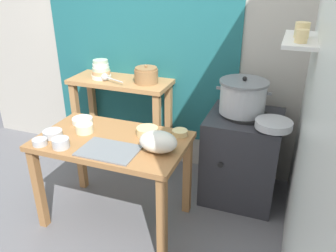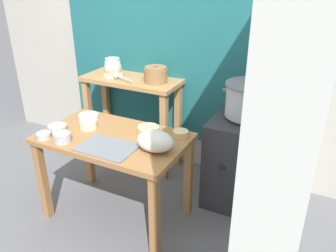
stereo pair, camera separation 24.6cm
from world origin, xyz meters
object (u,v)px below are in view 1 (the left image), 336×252
object	(u,v)px
bowl_stack_enamel	(101,70)
prep_table	(113,152)
prep_bowl_5	(40,142)
prep_bowl_0	(84,128)
prep_bowl_1	(53,133)
stove_block	(241,156)
ladle	(106,77)
prep_bowl_4	(180,133)
clay_pot	(146,75)
plastic_bag	(158,142)
prep_bowl_6	(61,143)
back_shelf_table	(121,102)
prep_bowl_3	(82,120)
steamer_pot	(243,97)
wide_pan	(274,124)
prep_bowl_2	(147,131)
serving_tray	(109,151)

from	to	relation	value
bowl_stack_enamel	prep_table	bearing A→B (deg)	-56.16
prep_bowl_5	prep_bowl_0	bearing A→B (deg)	57.16
prep_bowl_1	stove_block	bearing A→B (deg)	31.24
ladle	prep_bowl_4	distance (m)	1.03
stove_block	prep_bowl_5	xyz separation A→B (m)	(-1.30, -0.92, 0.36)
prep_table	prep_bowl_0	bearing A→B (deg)	173.63
clay_pot	plastic_bag	world-z (taller)	clay_pot
prep_bowl_6	prep_bowl_0	bearing A→B (deg)	85.77
plastic_bag	prep_bowl_4	distance (m)	0.29
back_shelf_table	stove_block	world-z (taller)	back_shelf_table
stove_block	prep_bowl_3	bearing A→B (deg)	-157.76
steamer_pot	clay_pot	bearing A→B (deg)	172.98
steamer_pot	plastic_bag	distance (m)	0.87
clay_pot	prep_table	bearing A→B (deg)	-85.18
prep_bowl_6	prep_bowl_4	bearing A→B (deg)	32.97
wide_pan	stove_block	bearing A→B (deg)	139.83
prep_bowl_0	prep_bowl_1	distance (m)	0.23
bowl_stack_enamel	back_shelf_table	bearing A→B (deg)	6.18
stove_block	prep_bowl_3	distance (m)	1.37
steamer_pot	prep_bowl_3	bearing A→B (deg)	-156.27
steamer_pot	plastic_bag	bearing A→B (deg)	-120.83
plastic_bag	stove_block	bearing A→B (deg)	56.20
prep_bowl_2	stove_block	bearing A→B (deg)	38.44
prep_table	serving_tray	xyz separation A→B (m)	(0.07, -0.17, 0.12)
back_shelf_table	steamer_pot	distance (m)	1.19
stove_block	prep_bowl_1	bearing A→B (deg)	-148.76
prep_bowl_4	prep_bowl_6	size ratio (longest dim) A/B	0.98
clay_pot	prep_bowl_2	distance (m)	0.74
prep_bowl_4	back_shelf_table	bearing A→B (deg)	143.96
prep_bowl_0	prep_bowl_4	size ratio (longest dim) A/B	1.13
clay_pot	prep_bowl_5	size ratio (longest dim) A/B	2.10
ladle	back_shelf_table	bearing A→B (deg)	37.07
prep_bowl_3	prep_bowl_4	distance (m)	0.81
prep_bowl_5	prep_bowl_6	distance (m)	0.17
ladle	prep_bowl_0	distance (m)	0.74
clay_pot	prep_bowl_5	xyz separation A→B (m)	(-0.36, -1.05, -0.23)
back_shelf_table	prep_bowl_5	bearing A→B (deg)	-95.14
bowl_stack_enamel	prep_bowl_2	distance (m)	0.99
prep_bowl_2	prep_bowl_6	xyz separation A→B (m)	(-0.48, -0.39, 0.01)
prep_bowl_6	back_shelf_table	bearing A→B (deg)	93.84
prep_bowl_1	prep_bowl_5	xyz separation A→B (m)	(-0.00, -0.14, -0.00)
prep_bowl_3	prep_table	bearing A→B (deg)	-25.04
wide_pan	prep_bowl_6	distance (m)	1.54
steamer_pot	serving_tray	distance (m)	1.16
serving_tray	prep_bowl_5	world-z (taller)	prep_bowl_5
prep_bowl_2	prep_bowl_4	xyz separation A→B (m)	(0.23, 0.07, -0.01)
stove_block	plastic_bag	distance (m)	0.95
bowl_stack_enamel	serving_tray	distance (m)	1.14
stove_block	ladle	xyz separation A→B (m)	(-1.31, 0.05, 0.55)
prep_bowl_4	plastic_bag	bearing A→B (deg)	-102.71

